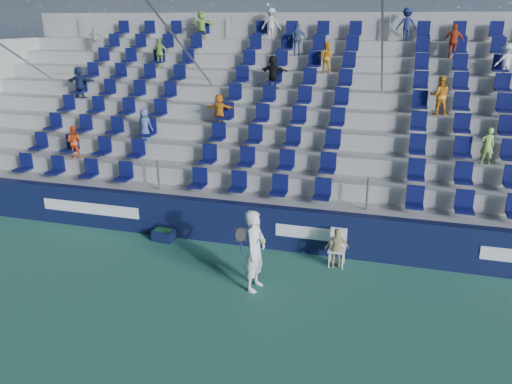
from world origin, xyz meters
TOP-DOWN VIEW (x-y plane):
  - ground at (0.00, 0.00)m, footprint 70.00×70.00m
  - sponsor_wall at (0.00, 3.15)m, footprint 24.00×0.32m
  - grandstand at (-0.00, 8.24)m, footprint 24.00×8.17m
  - tennis_player at (0.71, 0.89)m, footprint 0.69×0.76m
  - line_judge_chair at (2.40, 2.65)m, footprint 0.42×0.43m
  - line_judge at (2.40, 2.50)m, footprint 0.66×0.42m
  - ball_bin at (-2.51, 2.75)m, footprint 0.62×0.43m

SIDE VIEW (x-z plane):
  - ground at x=0.00m, z-range 0.00..0.00m
  - ball_bin at x=-2.51m, z-range 0.01..0.35m
  - line_judge at x=2.40m, z-range 0.00..1.04m
  - line_judge_chair at x=2.40m, z-range 0.07..1.03m
  - sponsor_wall at x=0.00m, z-range 0.00..1.20m
  - tennis_player at x=0.71m, z-range 0.00..1.95m
  - grandstand at x=0.00m, z-range -1.17..5.45m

